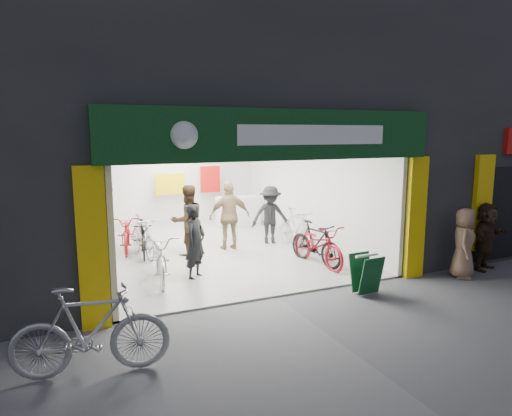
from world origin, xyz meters
TOP-DOWN VIEW (x-y plane):
  - ground at (0.00, 0.00)m, footprint 60.00×60.00m
  - building at (0.91, 4.99)m, footprint 17.00×10.27m
  - bike_left_front at (-1.80, 1.89)m, footprint 0.96×2.07m
  - bike_left_midfront at (-1.80, 3.94)m, footprint 0.63×1.58m
  - bike_left_midback at (-2.07, 4.67)m, footprint 0.97×1.95m
  - bike_left_back at (-1.80, 3.92)m, footprint 0.72×1.80m
  - bike_right_front at (1.80, 1.60)m, footprint 0.79×1.77m
  - bike_right_mid at (1.80, 1.48)m, footprint 0.79×1.95m
  - bike_right_back at (2.14, 3.14)m, footprint 0.55×1.80m
  - parked_bike at (-3.43, -1.52)m, footprint 2.05×0.89m
  - customer_a at (-1.09, 1.71)m, footprint 0.69×0.69m
  - customer_b at (-0.73, 3.58)m, footprint 0.98×0.82m
  - customer_c at (1.68, 3.79)m, footprint 1.15×0.79m
  - customer_d at (0.42, 3.64)m, footprint 1.12×0.54m
  - pedestrian_near at (4.19, -0.52)m, footprint 0.87×0.86m
  - pedestrian_far at (5.12, -0.30)m, footprint 1.50×0.89m
  - sandwich_board at (1.66, -0.50)m, footprint 0.52×0.52m

SIDE VIEW (x-z plane):
  - ground at x=0.00m, z-range 0.00..0.00m
  - sandwich_board at x=1.66m, z-range 0.04..0.80m
  - bike_left_midfront at x=-1.80m, z-range 0.00..0.93m
  - bike_left_midback at x=-2.07m, z-range 0.00..0.98m
  - bike_right_mid at x=1.80m, z-range 0.00..1.01m
  - bike_right_front at x=1.80m, z-range 0.00..1.03m
  - bike_left_front at x=-1.80m, z-range 0.00..1.05m
  - bike_left_back at x=-1.80m, z-range 0.00..1.05m
  - bike_right_back at x=2.14m, z-range 0.00..1.07m
  - parked_bike at x=-3.43m, z-range 0.00..1.19m
  - pedestrian_near at x=4.19m, z-range 0.00..1.52m
  - pedestrian_far at x=5.12m, z-range 0.00..1.54m
  - customer_a at x=-1.09m, z-range 0.00..1.61m
  - customer_c at x=1.68m, z-range 0.00..1.64m
  - customer_b at x=-0.73m, z-range 0.00..1.81m
  - customer_d at x=0.42m, z-range 0.00..1.85m
  - building at x=0.91m, z-range 0.31..8.31m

